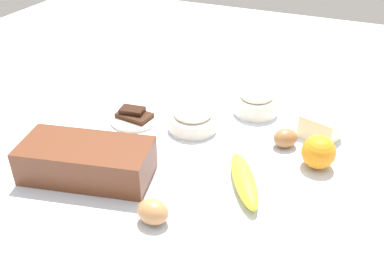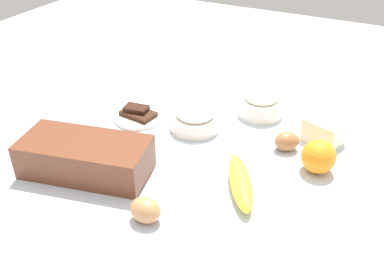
% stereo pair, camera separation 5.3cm
% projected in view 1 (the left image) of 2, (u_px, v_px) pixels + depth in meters
% --- Properties ---
extents(ground_plane, '(2.40, 2.40, 0.02)m').
position_uv_depth(ground_plane, '(192.00, 155.00, 1.04)').
color(ground_plane, silver).
extents(loaf_pan, '(0.30, 0.19, 0.08)m').
position_uv_depth(loaf_pan, '(87.00, 160.00, 0.94)').
color(loaf_pan, brown).
rests_on(loaf_pan, ground_plane).
extents(flour_bowl, '(0.12, 0.12, 0.07)m').
position_uv_depth(flour_bowl, '(256.00, 102.00, 1.18)').
color(flour_bowl, silver).
rests_on(flour_bowl, ground_plane).
extents(sugar_bowl, '(0.13, 0.13, 0.06)m').
position_uv_depth(sugar_bowl, '(193.00, 119.00, 1.11)').
color(sugar_bowl, silver).
rests_on(sugar_bowl, ground_plane).
extents(banana, '(0.13, 0.19, 0.04)m').
position_uv_depth(banana, '(244.00, 180.00, 0.91)').
color(banana, yellow).
rests_on(banana, ground_plane).
extents(orange_fruit, '(0.08, 0.08, 0.08)m').
position_uv_depth(orange_fruit, '(319.00, 152.00, 0.97)').
color(orange_fruit, orange).
rests_on(orange_fruit, ground_plane).
extents(butter_block, '(0.11, 0.09, 0.06)m').
position_uv_depth(butter_block, '(320.00, 127.00, 1.07)').
color(butter_block, '#F4EDB2').
rests_on(butter_block, ground_plane).
extents(egg_near_butter, '(0.07, 0.05, 0.05)m').
position_uv_depth(egg_near_butter, '(153.00, 212.00, 0.82)').
color(egg_near_butter, '#BB7F4C').
rests_on(egg_near_butter, ground_plane).
extents(egg_beside_bowl, '(0.08, 0.07, 0.05)m').
position_uv_depth(egg_beside_bowl, '(285.00, 138.00, 1.04)').
color(egg_beside_bowl, '#9E6A40').
rests_on(egg_beside_bowl, ground_plane).
extents(chocolate_plate, '(0.13, 0.13, 0.03)m').
position_uv_depth(chocolate_plate, '(134.00, 117.00, 1.16)').
color(chocolate_plate, silver).
rests_on(chocolate_plate, ground_plane).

